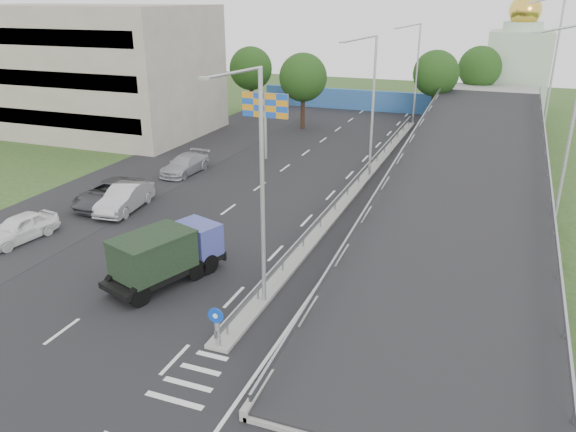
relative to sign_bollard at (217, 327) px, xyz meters
The scene contains 23 objects.
ground 2.41m from the sign_bollard, 90.00° to the right, with size 160.00×160.00×0.00m, color #2D4C1E.
road_surface 18.11m from the sign_bollard, 99.55° to the left, with size 26.00×90.00×0.04m, color black.
parking_strip 23.98m from the sign_bollard, 131.91° to the left, with size 8.00×90.00×0.05m, color black.
median 21.85m from the sign_bollard, 90.00° to the left, with size 1.00×44.00×0.20m, color gray.
overpass_ramp 23.09m from the sign_bollard, 71.04° to the left, with size 10.00×50.00×3.50m.
median_guardrail 21.83m from the sign_bollard, 90.00° to the left, with size 0.09×44.00×0.71m.
sign_bollard is the anchor object (origin of this frame).
lamp_post_near 6.12m from the sign_bollard, 88.36° to the left, with size 2.74×0.18×10.08m.
lamp_post_mid 24.30m from the sign_bollard, 89.74° to the left, with size 2.74×0.18×10.08m.
lamp_post_far 44.08m from the sign_bollard, 89.86° to the left, with size 2.74×0.18×10.08m.
beige_building 42.59m from the sign_bollard, 135.17° to the left, with size 24.00×14.00×12.00m, color gray.
blue_wall 49.99m from the sign_bollard, 94.59° to the left, with size 30.00×0.50×2.40m, color #2B579E.
church 58.84m from the sign_bollard, 80.19° to the left, with size 7.00×7.00×13.80m.
billboard 27.53m from the sign_bollard, 109.21° to the left, with size 4.00×0.24×5.50m.
tree_left_mid 39.34m from the sign_bollard, 104.81° to the left, with size 4.80×4.80×7.60m.
tree_median_far 46.06m from the sign_bollard, 87.50° to the left, with size 4.80×4.80×7.60m.
tree_left_far 46.64m from the sign_bollard, 112.80° to the left, with size 4.80×4.80×7.60m.
tree_ramp_far 53.33m from the sign_bollard, 83.52° to the left, with size 4.80×4.80×7.60m.
dump_truck 6.41m from the sign_bollard, 139.26° to the left, with size 3.93×6.27×2.60m.
parked_car_a 16.05m from the sign_bollard, 160.46° to the left, with size 1.76×4.38×1.49m, color white.
parked_car_b 17.02m from the sign_bollard, 137.69° to the left, with size 1.73×4.97×1.64m, color #AAA9AE.
parked_car_c 18.56m from the sign_bollard, 139.75° to the left, with size 2.58×5.59×1.55m, color #3B3B41.
parked_car_d 23.80m from the sign_bollard, 123.63° to the left, with size 2.00×4.93×1.43m, color #A5A5AE.
Camera 1 is at (9.06, -13.92, 12.70)m, focal length 35.00 mm.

